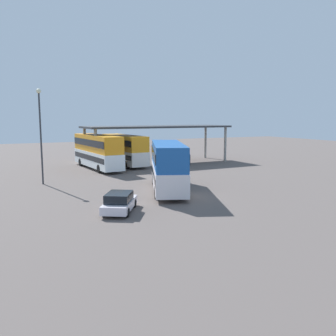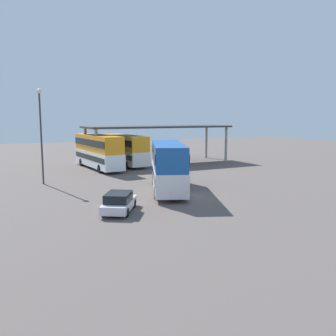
# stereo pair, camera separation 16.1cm
# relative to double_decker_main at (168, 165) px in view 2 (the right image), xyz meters

# --- Properties ---
(ground_plane) EXTENTS (140.00, 140.00, 0.00)m
(ground_plane) POSITION_rel_double_decker_main_xyz_m (0.29, -2.98, -2.28)
(ground_plane) COLOR #59504C
(double_decker_main) EXTENTS (6.09, 10.35, 4.16)m
(double_decker_main) POSITION_rel_double_decker_main_xyz_m (0.00, 0.00, 0.00)
(double_decker_main) COLOR white
(double_decker_main) RESTS_ON ground_plane
(parked_hatchback) EXTENTS (3.52, 4.29, 1.35)m
(parked_hatchback) POSITION_rel_double_decker_main_xyz_m (-6.06, -5.01, -1.61)
(parked_hatchback) COLOR silver
(parked_hatchback) RESTS_ON ground_plane
(double_decker_near_canopy) EXTENTS (3.36, 11.65, 4.19)m
(double_decker_near_canopy) POSITION_rel_double_decker_main_xyz_m (-2.00, 16.01, 0.02)
(double_decker_near_canopy) COLOR white
(double_decker_near_canopy) RESTS_ON ground_plane
(double_decker_mid_row) EXTENTS (3.26, 10.59, 4.01)m
(double_decker_mid_row) POSITION_rel_double_decker_main_xyz_m (2.06, 17.74, -0.07)
(double_decker_mid_row) COLOR white
(double_decker_mid_row) RESTS_ON ground_plane
(depot_canopy) EXTENTS (20.47, 6.92, 5.20)m
(depot_canopy) POSITION_rel_double_decker_main_xyz_m (7.00, 17.67, 2.60)
(depot_canopy) COLOR #33353A
(depot_canopy) RESTS_ON ground_plane
(lamppost_tall) EXTENTS (0.44, 0.44, 8.99)m
(lamppost_tall) POSITION_rel_double_decker_main_xyz_m (-9.46, 8.04, 3.27)
(lamppost_tall) COLOR #33353A
(lamppost_tall) RESTS_ON ground_plane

